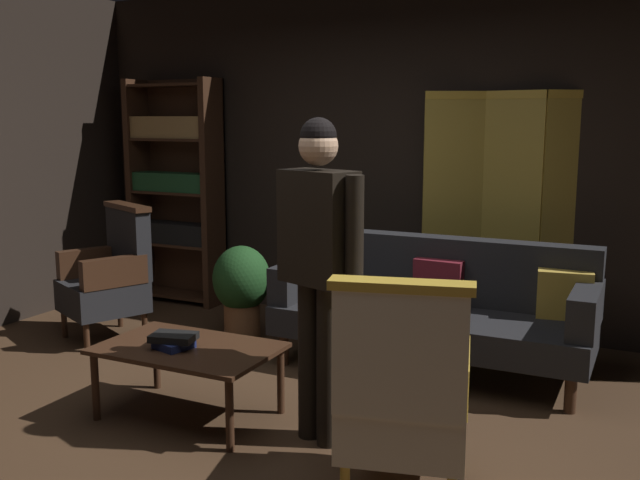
# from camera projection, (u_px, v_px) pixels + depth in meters

# --- Properties ---
(ground_plane) EXTENTS (10.00, 10.00, 0.00)m
(ground_plane) POSITION_uv_depth(u_px,v_px,m) (256.00, 434.00, 3.87)
(ground_plane) COLOR #3D2819
(back_wall) EXTENTS (7.20, 0.10, 2.80)m
(back_wall) POSITION_uv_depth(u_px,v_px,m) (408.00, 155.00, 5.81)
(back_wall) COLOR black
(back_wall) RESTS_ON ground_plane
(folding_screen) EXTENTS (2.12, 0.53, 1.90)m
(folding_screen) POSITION_uv_depth(u_px,v_px,m) (570.00, 216.00, 5.27)
(folding_screen) COLOR #B29338
(folding_screen) RESTS_ON ground_plane
(bookshelf) EXTENTS (0.90, 0.32, 2.05)m
(bookshelf) POSITION_uv_depth(u_px,v_px,m) (176.00, 187.00, 6.56)
(bookshelf) COLOR #382114
(bookshelf) RESTS_ON ground_plane
(velvet_couch) EXTENTS (2.12, 0.78, 0.88)m
(velvet_couch) POSITION_uv_depth(u_px,v_px,m) (434.00, 303.00, 4.85)
(velvet_couch) COLOR #382114
(velvet_couch) RESTS_ON ground_plane
(coffee_table) EXTENTS (1.00, 0.64, 0.42)m
(coffee_table) POSITION_uv_depth(u_px,v_px,m) (188.00, 354.00, 4.04)
(coffee_table) COLOR #382114
(coffee_table) RESTS_ON ground_plane
(armchair_gilt_accent) EXTENTS (0.70, 0.70, 1.04)m
(armchair_gilt_accent) POSITION_uv_depth(u_px,v_px,m) (403.00, 394.00, 3.15)
(armchair_gilt_accent) COLOR gold
(armchair_gilt_accent) RESTS_ON ground_plane
(armchair_wing_left) EXTENTS (0.77, 0.77, 1.04)m
(armchair_wing_left) POSITION_uv_depth(u_px,v_px,m) (110.00, 276.00, 5.52)
(armchair_wing_left) COLOR #382114
(armchair_wing_left) RESTS_ON ground_plane
(standing_figure) EXTENTS (0.56, 0.33, 1.70)m
(standing_figure) POSITION_uv_depth(u_px,v_px,m) (319.00, 251.00, 3.63)
(standing_figure) COLOR black
(standing_figure) RESTS_ON ground_plane
(potted_plant) EXTENTS (0.44, 0.44, 0.74)m
(potted_plant) POSITION_uv_depth(u_px,v_px,m) (242.00, 286.00, 5.48)
(potted_plant) COLOR brown
(potted_plant) RESTS_ON ground_plane
(book_navy_cloth) EXTENTS (0.22, 0.22, 0.04)m
(book_navy_cloth) POSITION_uv_depth(u_px,v_px,m) (174.00, 344.00, 4.00)
(book_navy_cloth) COLOR navy
(book_navy_cloth) RESTS_ON coffee_table
(book_black_cloth) EXTENTS (0.28, 0.22, 0.04)m
(book_black_cloth) POSITION_uv_depth(u_px,v_px,m) (174.00, 337.00, 3.99)
(book_black_cloth) COLOR black
(book_black_cloth) RESTS_ON book_navy_cloth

